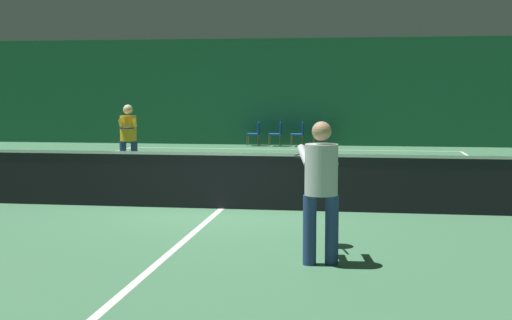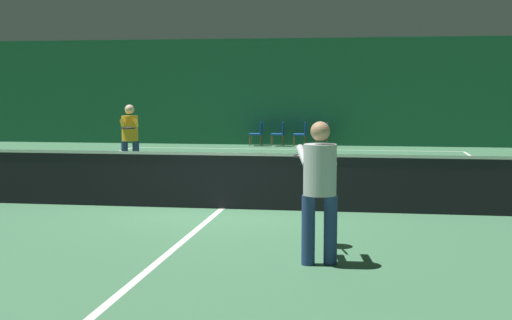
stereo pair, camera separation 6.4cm
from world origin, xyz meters
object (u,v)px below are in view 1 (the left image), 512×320
at_px(tennis_net, 221,179).
at_px(courtside_chair_2, 299,133).
at_px(player_far, 128,134).
at_px(courtside_chair_0, 255,132).
at_px(player_near, 320,181).
at_px(courtside_chair_1, 277,132).
at_px(courtside_chair_3, 322,133).

height_order(tennis_net, courtside_chair_2, tennis_net).
bearing_deg(player_far, courtside_chair_2, 144.12).
xyz_separation_m(tennis_net, courtside_chair_0, (-1.38, 13.21, -0.03)).
distance_m(tennis_net, player_near, 4.01).
xyz_separation_m(player_far, courtside_chair_2, (3.18, 9.03, -0.47)).
xyz_separation_m(tennis_net, player_near, (1.85, -3.53, 0.45)).
bearing_deg(player_near, courtside_chair_2, -7.89).
bearing_deg(courtside_chair_1, player_near, 8.34).
height_order(courtside_chair_0, courtside_chair_3, same).
distance_m(player_near, courtside_chair_2, 16.83).
bearing_deg(courtside_chair_2, courtside_chair_3, 90.00).
xyz_separation_m(courtside_chair_1, courtside_chair_3, (1.55, 0.00, 0.00)).
distance_m(tennis_net, courtside_chair_1, 13.23).
relative_size(player_near, courtside_chair_3, 1.95).
relative_size(player_far, courtside_chair_2, 1.96).
bearing_deg(courtside_chair_2, tennis_net, -0.74).
relative_size(courtside_chair_0, courtside_chair_3, 1.00).
distance_m(tennis_net, player_far, 5.18).
relative_size(player_near, courtside_chair_2, 1.95).
relative_size(tennis_net, courtside_chair_2, 14.29).
relative_size(courtside_chair_1, courtside_chair_3, 1.00).
distance_m(player_near, courtside_chair_1, 16.92).
bearing_deg(player_near, courtside_chair_1, -5.27).
height_order(tennis_net, courtside_chair_0, tennis_net).
relative_size(courtside_chair_0, courtside_chair_1, 1.00).
xyz_separation_m(player_near, player_far, (-4.86, 7.71, 0.00)).
bearing_deg(courtside_chair_1, courtside_chair_3, 90.00).
relative_size(player_near, courtside_chair_1, 1.95).
bearing_deg(player_far, courtside_chair_3, 139.86).
distance_m(tennis_net, courtside_chair_0, 13.29).
bearing_deg(courtside_chair_3, courtside_chair_2, -90.00).
height_order(player_near, player_far, player_far).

